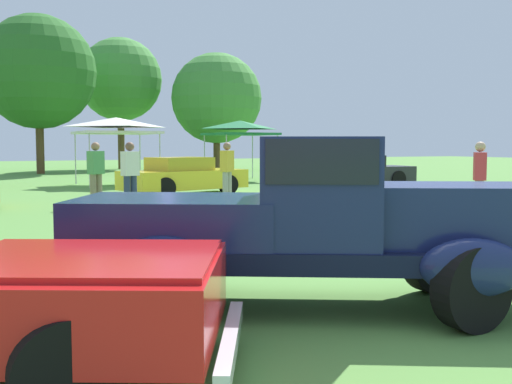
# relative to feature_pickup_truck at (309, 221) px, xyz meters

# --- Properties ---
(ground_plane) EXTENTS (120.00, 120.00, 0.00)m
(ground_plane) POSITION_rel_feature_pickup_truck_xyz_m (0.34, 0.13, -0.87)
(ground_plane) COLOR #568C3D
(feature_pickup_truck) EXTENTS (4.67, 3.52, 1.70)m
(feature_pickup_truck) POSITION_rel_feature_pickup_truck_xyz_m (0.00, 0.00, 0.00)
(feature_pickup_truck) COLOR black
(feature_pickup_truck) RESTS_ON ground_plane
(show_car_yellow) EXTENTS (4.36, 2.63, 1.22)m
(show_car_yellow) POSITION_rel_feature_pickup_truck_xyz_m (3.76, 13.78, -0.27)
(show_car_yellow) COLOR yellow
(show_car_yellow) RESTS_ON ground_plane
(show_car_charcoal) EXTENTS (4.14, 2.13, 1.22)m
(show_car_charcoal) POSITION_rel_feature_pickup_truck_xyz_m (11.04, 14.19, -0.27)
(show_car_charcoal) COLOR #28282D
(show_car_charcoal) RESTS_ON ground_plane
(spectator_near_truck) EXTENTS (0.46, 0.36, 1.69)m
(spectator_near_truck) POSITION_rel_feature_pickup_truck_xyz_m (0.93, 9.87, 0.04)
(spectator_near_truck) COLOR #283351
(spectator_near_truck) RESTS_ON ground_plane
(spectator_between_cars) EXTENTS (0.44, 0.46, 1.69)m
(spectator_between_cars) POSITION_rel_feature_pickup_truck_xyz_m (7.15, 4.57, 0.04)
(spectator_between_cars) COLOR #7F7056
(spectator_between_cars) RESTS_ON ground_plane
(spectator_by_row) EXTENTS (0.46, 0.43, 1.69)m
(spectator_by_row) POSITION_rel_feature_pickup_truck_xyz_m (4.01, 10.89, 0.04)
(spectator_by_row) COLOR #9E998E
(spectator_by_row) RESTS_ON ground_plane
(spectator_far_side) EXTENTS (0.47, 0.41, 1.69)m
(spectator_far_side) POSITION_rel_feature_pickup_truck_xyz_m (0.36, 11.11, 0.04)
(spectator_far_side) COLOR #7F7056
(spectator_far_side) RESTS_ON ground_plane
(canopy_tent_center_field) EXTENTS (3.03, 3.03, 2.71)m
(canopy_tent_center_field) POSITION_rel_feature_pickup_truck_xyz_m (3.07, 19.61, 1.55)
(canopy_tent_center_field) COLOR #B7B7BC
(canopy_tent_center_field) RESTS_ON ground_plane
(canopy_tent_right_field) EXTENTS (2.76, 2.76, 2.71)m
(canopy_tent_right_field) POSITION_rel_feature_pickup_truck_xyz_m (8.89, 20.28, 1.55)
(canopy_tent_right_field) COLOR #B7B7BC
(canopy_tent_right_field) RESTS_ON ground_plane
(treeline_far_left) EXTENTS (6.31, 6.31, 8.79)m
(treeline_far_left) POSITION_rel_feature_pickup_truck_xyz_m (1.75, 31.26, 4.76)
(treeline_far_left) COLOR brown
(treeline_far_left) RESTS_ON ground_plane
(treeline_mid_left) EXTENTS (5.47, 5.47, 8.66)m
(treeline_mid_left) POSITION_rel_feature_pickup_truck_xyz_m (7.54, 35.90, 5.03)
(treeline_mid_left) COLOR brown
(treeline_mid_left) RESTS_ON ground_plane
(treeline_center) EXTENTS (5.82, 5.82, 7.52)m
(treeline_center) POSITION_rel_feature_pickup_truck_xyz_m (12.80, 32.05, 3.73)
(treeline_center) COLOR brown
(treeline_center) RESTS_ON ground_plane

